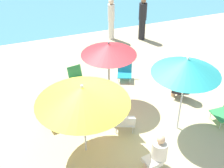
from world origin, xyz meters
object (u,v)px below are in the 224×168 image
beach_chair_c (53,113)px  beach_chair_d (77,77)px  person_b (184,85)px  person_a (111,19)px  person_d (142,19)px  umbrella_red (109,49)px  umbrella_teal (187,66)px  beach_chair_b (125,122)px  beach_chair_e (125,71)px  umbrella_yellow (82,95)px  person_c (158,152)px

beach_chair_c → beach_chair_d: 1.84m
person_b → beach_chair_d: bearing=14.3°
person_a → person_d: (1.17, -0.44, -0.00)m
umbrella_red → person_d: bearing=53.5°
umbrella_teal → person_b: bearing=53.6°
umbrella_red → beach_chair_b: size_ratio=2.89×
beach_chair_c → person_d: size_ratio=0.40×
beach_chair_c → person_b: size_ratio=0.71×
beach_chair_b → umbrella_red: bearing=19.6°
beach_chair_c → beach_chair_d: beach_chair_d is taller
umbrella_red → person_a: umbrella_red is taller
beach_chair_c → person_b: person_b is taller
umbrella_red → person_b: (2.14, -0.57, -1.27)m
beach_chair_b → person_b: 2.31m
beach_chair_e → person_d: bearing=168.4°
umbrella_yellow → person_b: umbrella_yellow is taller
person_d → beach_chair_d: bearing=-1.3°
umbrella_teal → beach_chair_b: (-1.37, 0.34, -1.56)m
umbrella_teal → person_c: (-1.13, -1.02, -1.41)m
person_a → person_c: size_ratio=1.77×
beach_chair_c → beach_chair_e: 2.95m
person_a → person_c: person_a is taller
beach_chair_d → person_c: 3.97m
beach_chair_b → beach_chair_e: size_ratio=1.08×
beach_chair_e → person_c: person_c is taller
umbrella_yellow → beach_chair_e: umbrella_yellow is taller
umbrella_yellow → person_d: 6.55m
person_c → person_a: bearing=-111.1°
beach_chair_e → person_d: person_d is taller
umbrella_yellow → beach_chair_e: size_ratio=3.32×
beach_chair_b → person_a: (1.56, 5.39, 0.53)m
umbrella_teal → person_b: size_ratio=2.25×
beach_chair_c → person_b: (3.83, -0.24, 0.19)m
umbrella_yellow → person_c: size_ratio=2.22×
person_a → beach_chair_b: bearing=52.9°
person_d → person_b: bearing=45.3°
beach_chair_d → umbrella_teal: bearing=24.9°
umbrella_red → beach_chair_e: (0.91, 1.05, -1.46)m
person_a → beach_chair_d: bearing=31.8°
umbrella_red → beach_chair_d: bearing=119.2°
beach_chair_d → beach_chair_e: bearing=74.8°
umbrella_yellow → person_a: umbrella_yellow is taller
beach_chair_b → person_b: size_ratio=0.72×
beach_chair_e → person_a: bearing=-168.4°
person_c → person_d: bearing=-121.6°
person_b → beach_chair_e: bearing=-6.3°
umbrella_yellow → umbrella_red: 1.99m
person_d → person_c: bearing=31.2°
beach_chair_b → umbrella_yellow: bearing=125.7°
beach_chair_b → person_c: 1.39m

